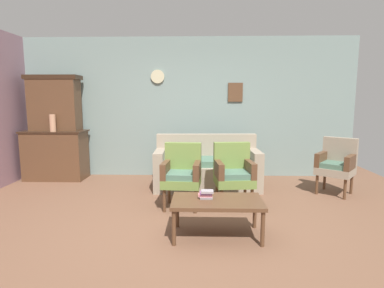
# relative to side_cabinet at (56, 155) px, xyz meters

# --- Properties ---
(ground_plane) EXTENTS (7.68, 7.68, 0.00)m
(ground_plane) POSITION_rel_side_cabinet_xyz_m (2.53, -2.25, -0.47)
(ground_plane) COLOR brown
(wall_back_with_decor) EXTENTS (6.40, 0.09, 2.70)m
(wall_back_with_decor) POSITION_rel_side_cabinet_xyz_m (2.53, 0.38, 0.89)
(wall_back_with_decor) COLOR gray
(wall_back_with_decor) RESTS_ON ground
(side_cabinet) EXTENTS (1.16, 0.55, 0.93)m
(side_cabinet) POSITION_rel_side_cabinet_xyz_m (0.00, 0.00, 0.00)
(side_cabinet) COLOR brown
(side_cabinet) RESTS_ON ground
(cabinet_upper_hutch) EXTENTS (0.99, 0.38, 1.03)m
(cabinet_upper_hutch) POSITION_rel_side_cabinet_xyz_m (0.00, 0.08, 0.98)
(cabinet_upper_hutch) COLOR brown
(cabinet_upper_hutch) RESTS_ON side_cabinet
(vase_on_cabinet) EXTENTS (0.11, 0.11, 0.32)m
(vase_on_cabinet) POSITION_rel_side_cabinet_xyz_m (0.07, -0.18, 0.62)
(vase_on_cabinet) COLOR tan
(vase_on_cabinet) RESTS_ON side_cabinet
(floral_couch) EXTENTS (1.80, 0.86, 0.90)m
(floral_couch) POSITION_rel_side_cabinet_xyz_m (2.87, -0.50, -0.14)
(floral_couch) COLOR gray
(floral_couch) RESTS_ON ground
(armchair_near_couch_end) EXTENTS (0.55, 0.53, 0.90)m
(armchair_near_couch_end) POSITION_rel_side_cabinet_xyz_m (2.50, -1.51, 0.03)
(armchair_near_couch_end) COLOR olive
(armchair_near_couch_end) RESTS_ON ground
(armchair_row_middle) EXTENTS (0.57, 0.54, 0.90)m
(armchair_row_middle) POSITION_rel_side_cabinet_xyz_m (3.23, -1.45, 0.03)
(armchair_row_middle) COLOR olive
(armchair_row_middle) RESTS_ON ground
(wingback_chair_by_fireplace) EXTENTS (0.71, 0.71, 0.90)m
(wingback_chair_by_fireplace) POSITION_rel_side_cabinet_xyz_m (4.95, -0.80, 0.03)
(wingback_chair_by_fireplace) COLOR gray
(wingback_chair_by_fireplace) RESTS_ON ground
(coffee_table) EXTENTS (1.00, 0.56, 0.42)m
(coffee_table) POSITION_rel_side_cabinet_xyz_m (2.95, -2.46, -0.09)
(coffee_table) COLOR brown
(coffee_table) RESTS_ON ground
(book_stack_on_table) EXTENTS (0.17, 0.12, 0.09)m
(book_stack_on_table) POSITION_rel_side_cabinet_xyz_m (2.83, -2.42, 0.00)
(book_stack_on_table) COLOR gray
(book_stack_on_table) RESTS_ON coffee_table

